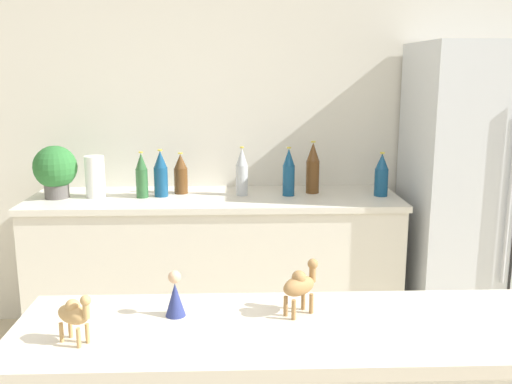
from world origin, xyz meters
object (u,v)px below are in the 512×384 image
(paper_towel_roll, at_px, (95,177))
(back_bottle_6, at_px, (381,175))
(camel_figurine_second, at_px, (74,314))
(wise_man_figurine_crimson, at_px, (175,296))
(back_bottle_3, at_px, (313,168))
(potted_plant, at_px, (55,169))
(back_bottle_2, at_px, (289,173))
(back_bottle_4, at_px, (181,174))
(refrigerator, at_px, (489,197))
(camel_figurine, at_px, (300,284))
(back_bottle_5, at_px, (142,176))
(back_bottle_1, at_px, (161,174))
(back_bottle_0, at_px, (242,172))

(paper_towel_roll, height_order, back_bottle_6, back_bottle_6)
(back_bottle_6, xyz_separation_m, camel_figurine_second, (-1.24, -2.00, 0.04))
(wise_man_figurine_crimson, bearing_deg, paper_towel_roll, 109.35)
(back_bottle_3, bearing_deg, back_bottle_6, -13.97)
(wise_man_figurine_crimson, bearing_deg, potted_plant, 115.29)
(back_bottle_2, relative_size, back_bottle_4, 1.17)
(potted_plant, relative_size, back_bottle_4, 1.23)
(potted_plant, bearing_deg, camel_figurine_second, -71.87)
(refrigerator, relative_size, camel_figurine, 12.27)
(paper_towel_roll, xyz_separation_m, camel_figurine_second, (0.44, -2.03, 0.04))
(back_bottle_5, xyz_separation_m, back_bottle_6, (1.41, -0.01, -0.00))
(paper_towel_roll, distance_m, camel_figurine_second, 2.07)
(refrigerator, xyz_separation_m, back_bottle_1, (-1.94, 0.06, 0.14))
(back_bottle_1, relative_size, back_bottle_5, 1.03)
(paper_towel_roll, bearing_deg, potted_plant, -177.56)
(camel_figurine, height_order, camel_figurine_second, camel_figurine)
(potted_plant, height_order, camel_figurine, potted_plant)
(potted_plant, xyz_separation_m, back_bottle_5, (0.50, -0.01, -0.04))
(paper_towel_roll, relative_size, back_bottle_0, 0.84)
(back_bottle_1, bearing_deg, back_bottle_6, -1.54)
(refrigerator, distance_m, camel_figurine_second, 2.74)
(back_bottle_1, bearing_deg, back_bottle_0, 1.69)
(back_bottle_2, bearing_deg, refrigerator, -2.84)
(paper_towel_roll, height_order, wise_man_figurine_crimson, paper_towel_roll)
(potted_plant, distance_m, back_bottle_1, 0.61)
(potted_plant, relative_size, paper_towel_roll, 1.26)
(back_bottle_3, xyz_separation_m, back_bottle_4, (-0.80, 0.02, -0.03))
(back_bottle_4, height_order, back_bottle_5, back_bottle_5)
(back_bottle_0, relative_size, back_bottle_4, 1.17)
(back_bottle_3, relative_size, back_bottle_6, 1.21)
(back_bottle_2, relative_size, camel_figurine_second, 2.25)
(back_bottle_1, xyz_separation_m, back_bottle_4, (0.11, 0.08, -0.02))
(back_bottle_6, bearing_deg, back_bottle_3, 166.03)
(back_bottle_6, distance_m, camel_figurine, 1.98)
(back_bottle_1, height_order, back_bottle_5, back_bottle_1)
(back_bottle_1, xyz_separation_m, camel_figurine, (0.61, -1.89, 0.04))
(back_bottle_3, bearing_deg, back_bottle_0, -173.46)
(potted_plant, relative_size, back_bottle_5, 1.13)
(back_bottle_2, bearing_deg, back_bottle_1, 179.61)
(paper_towel_roll, distance_m, back_bottle_4, 0.50)
(back_bottle_1, relative_size, back_bottle_6, 1.07)
(paper_towel_roll, distance_m, back_bottle_0, 0.86)
(back_bottle_0, bearing_deg, paper_towel_roll, -178.27)
(paper_towel_roll, xyz_separation_m, back_bottle_5, (0.27, -0.01, 0.01))
(back_bottle_2, distance_m, camel_figurine, 1.89)
(back_bottle_1, height_order, camel_figurine_second, back_bottle_1)
(back_bottle_1, distance_m, back_bottle_3, 0.91)
(back_bottle_0, relative_size, back_bottle_6, 1.11)
(back_bottle_0, xyz_separation_m, camel_figurine_second, (-0.42, -2.05, 0.03))
(back_bottle_3, bearing_deg, potted_plant, -176.79)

